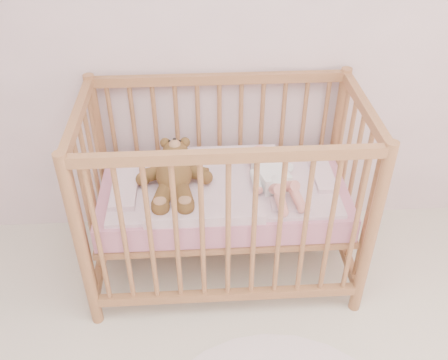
{
  "coord_description": "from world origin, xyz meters",
  "views": [
    {
      "loc": [
        -0.18,
        -0.37,
        2.05
      ],
      "look_at": [
        -0.07,
        1.55,
        0.62
      ],
      "focal_mm": 40.0,
      "sensor_mm": 36.0,
      "label": 1
    }
  ],
  "objects": [
    {
      "name": "teddy_bear",
      "position": [
        -0.31,
        1.58,
        0.65
      ],
      "size": [
        0.39,
        0.55,
        0.15
      ],
      "primitive_type": null,
      "rotation": [
        0.0,
        0.0,
        -0.01
      ],
      "color": "brown",
      "rests_on": "blanket"
    },
    {
      "name": "baby",
      "position": [
        0.17,
        1.58,
        0.64
      ],
      "size": [
        0.38,
        0.57,
        0.13
      ],
      "primitive_type": null,
      "rotation": [
        0.0,
        0.0,
        0.26
      ],
      "color": "white",
      "rests_on": "blanket"
    },
    {
      "name": "blanket",
      "position": [
        -0.07,
        1.6,
        0.56
      ],
      "size": [
        1.1,
        0.58,
        0.06
      ],
      "primitive_type": null,
      "color": "#D290A9",
      "rests_on": "mattress"
    },
    {
      "name": "crib",
      "position": [
        -0.07,
        1.6,
        0.5
      ],
      "size": [
        1.36,
        0.76,
        1.0
      ],
      "primitive_type": null,
      "color": "#AE774A",
      "rests_on": "floor"
    },
    {
      "name": "mattress",
      "position": [
        -0.07,
        1.6,
        0.49
      ],
      "size": [
        1.22,
        0.62,
        0.13
      ],
      "primitive_type": "cube",
      "color": "pink",
      "rests_on": "crib"
    }
  ]
}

